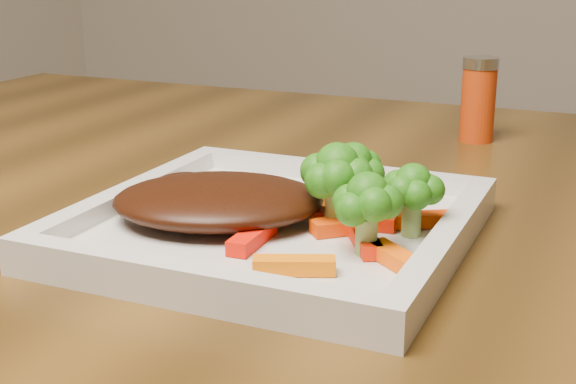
% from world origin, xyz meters
% --- Properties ---
extents(plate, '(0.27, 0.27, 0.01)m').
position_xyz_m(plate, '(-0.22, -0.08, 0.76)').
color(plate, silver).
rests_on(plate, dining_table).
extents(steak, '(0.19, 0.17, 0.03)m').
position_xyz_m(steak, '(-0.27, -0.09, 0.78)').
color(steak, '#341307').
rests_on(steak, plate).
extents(broccoli_0, '(0.06, 0.06, 0.07)m').
position_xyz_m(broccoli_0, '(-0.18, -0.04, 0.80)').
color(broccoli_0, '#137615').
rests_on(broccoli_0, plate).
extents(broccoli_1, '(0.05, 0.05, 0.06)m').
position_xyz_m(broccoli_1, '(-0.13, -0.07, 0.79)').
color(broccoli_1, '#187112').
rests_on(broccoli_1, plate).
extents(broccoli_2, '(0.06, 0.06, 0.06)m').
position_xyz_m(broccoli_2, '(-0.15, -0.11, 0.79)').
color(broccoli_2, '#157914').
rests_on(broccoli_2, plate).
extents(broccoli_3, '(0.06, 0.06, 0.06)m').
position_xyz_m(broccoli_3, '(-0.18, -0.07, 0.79)').
color(broccoli_3, '#215F0F').
rests_on(broccoli_3, plate).
extents(carrot_0, '(0.05, 0.03, 0.01)m').
position_xyz_m(carrot_0, '(-0.17, -0.16, 0.77)').
color(carrot_0, orange).
rests_on(carrot_0, plate).
extents(carrot_1, '(0.05, 0.04, 0.01)m').
position_xyz_m(carrot_1, '(-0.12, -0.12, 0.77)').
color(carrot_1, '#FF5704').
rests_on(carrot_1, plate).
extents(carrot_2, '(0.02, 0.06, 0.01)m').
position_xyz_m(carrot_2, '(-0.22, -0.13, 0.77)').
color(carrot_2, '#F21203').
rests_on(carrot_2, plate).
extents(carrot_3, '(0.05, 0.04, 0.01)m').
position_xyz_m(carrot_3, '(-0.12, -0.04, 0.77)').
color(carrot_3, '#F63F04').
rests_on(carrot_3, plate).
extents(carrot_4, '(0.04, 0.05, 0.01)m').
position_xyz_m(carrot_4, '(-0.20, -0.02, 0.77)').
color(carrot_4, '#FF6304').
rests_on(carrot_4, plate).
extents(carrot_5, '(0.04, 0.05, 0.01)m').
position_xyz_m(carrot_5, '(-0.15, -0.10, 0.77)').
color(carrot_5, red).
rests_on(carrot_5, plate).
extents(carrot_6, '(0.06, 0.05, 0.01)m').
position_xyz_m(carrot_6, '(-0.17, -0.07, 0.77)').
color(carrot_6, '#E83C03').
rests_on(carrot_6, plate).
extents(spice_shaker, '(0.05, 0.05, 0.09)m').
position_xyz_m(spice_shaker, '(-0.15, 0.29, 0.80)').
color(spice_shaker, '#B4320A').
rests_on(spice_shaker, dining_table).
extents(carrot_7, '(0.06, 0.02, 0.01)m').
position_xyz_m(carrot_7, '(-0.17, -0.06, 0.77)').
color(carrot_7, red).
rests_on(carrot_7, plate).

